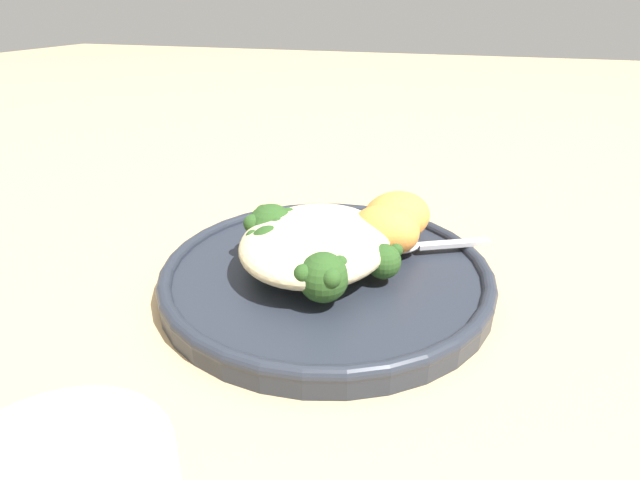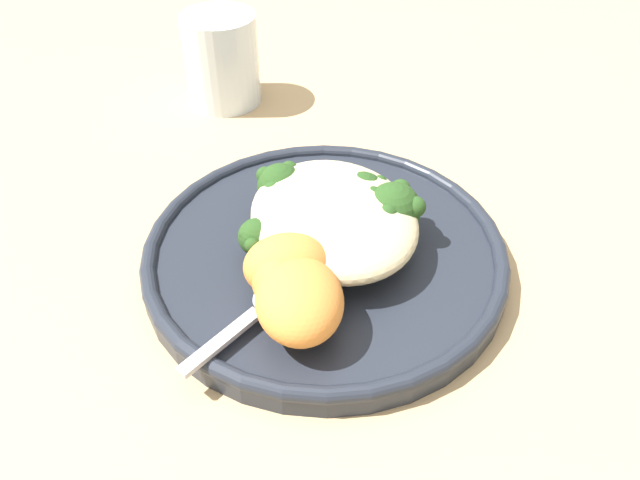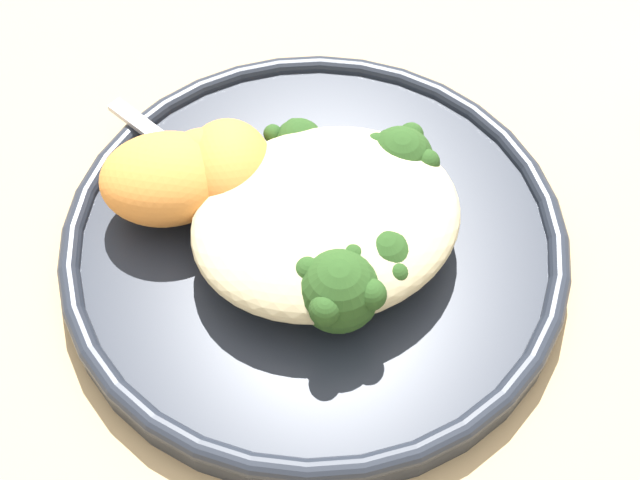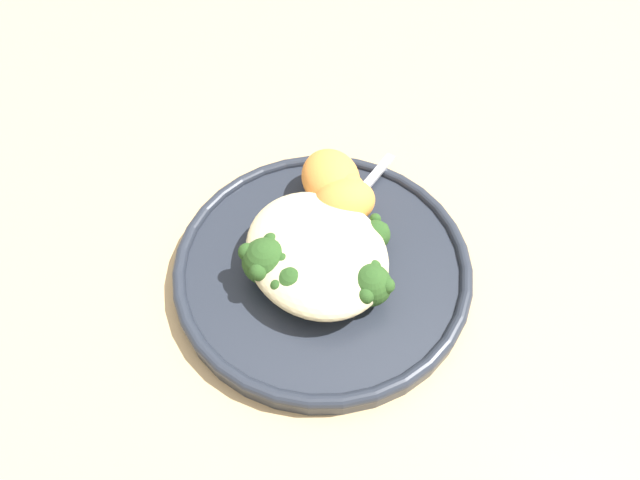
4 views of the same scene
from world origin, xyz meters
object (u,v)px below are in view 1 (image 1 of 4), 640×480
(sweet_potato_chunk_0, at_px, (385,230))
(broccoli_stalk_0, at_px, (279,229))
(broccoli_stalk_3, at_px, (368,253))
(sweet_potato_chunk_1, at_px, (398,229))
(broccoli_stalk_1, at_px, (278,247))
(sweet_potato_chunk_2, at_px, (397,216))
(quinoa_mound, at_px, (315,242))
(broccoli_stalk_2, at_px, (323,271))
(spoon, at_px, (408,245))
(plate, at_px, (326,273))

(sweet_potato_chunk_0, bearing_deg, broccoli_stalk_0, -75.31)
(broccoli_stalk_3, bearing_deg, sweet_potato_chunk_1, 96.54)
(broccoli_stalk_1, relative_size, sweet_potato_chunk_2, 1.06)
(broccoli_stalk_3, distance_m, sweet_potato_chunk_1, 0.04)
(quinoa_mound, relative_size, broccoli_stalk_2, 1.25)
(broccoli_stalk_0, xyz_separation_m, broccoli_stalk_1, (0.03, 0.01, -0.00))
(broccoli_stalk_0, relative_size, spoon, 0.84)
(plate, xyz_separation_m, sweet_potato_chunk_0, (-0.03, 0.04, 0.03))
(quinoa_mound, relative_size, broccoli_stalk_0, 1.65)
(broccoli_stalk_0, xyz_separation_m, spoon, (-0.03, 0.11, -0.02))
(broccoli_stalk_3, height_order, sweet_potato_chunk_1, sweet_potato_chunk_1)
(plate, distance_m, spoon, 0.08)
(quinoa_mound, distance_m, spoon, 0.09)
(sweet_potato_chunk_1, distance_m, sweet_potato_chunk_2, 0.02)
(broccoli_stalk_0, bearing_deg, broccoli_stalk_3, 150.50)
(broccoli_stalk_0, relative_size, sweet_potato_chunk_2, 1.21)
(broccoli_stalk_3, bearing_deg, sweet_potato_chunk_0, 105.76)
(sweet_potato_chunk_0, bearing_deg, spoon, 120.85)
(quinoa_mound, distance_m, sweet_potato_chunk_0, 0.06)
(broccoli_stalk_3, distance_m, sweet_potato_chunk_0, 0.03)
(broccoli_stalk_0, distance_m, sweet_potato_chunk_0, 0.09)
(broccoli_stalk_0, relative_size, broccoli_stalk_1, 1.13)
(broccoli_stalk_1, bearing_deg, sweet_potato_chunk_2, 168.33)
(broccoli_stalk_0, distance_m, sweet_potato_chunk_2, 0.11)
(sweet_potato_chunk_1, relative_size, spoon, 0.44)
(broccoli_stalk_0, distance_m, broccoli_stalk_3, 0.08)
(spoon, bearing_deg, quinoa_mound, -172.10)
(sweet_potato_chunk_0, distance_m, spoon, 0.03)
(broccoli_stalk_0, distance_m, sweet_potato_chunk_1, 0.10)
(sweet_potato_chunk_2, relative_size, spoon, 0.70)
(broccoli_stalk_2, height_order, sweet_potato_chunk_2, sweet_potato_chunk_2)
(quinoa_mound, height_order, broccoli_stalk_3, quinoa_mound)
(plate, xyz_separation_m, broccoli_stalk_2, (0.04, 0.01, 0.03))
(quinoa_mound, relative_size, sweet_potato_chunk_1, 3.14)
(plate, distance_m, broccoli_stalk_3, 0.04)
(broccoli_stalk_1, distance_m, sweet_potato_chunk_1, 0.11)
(sweet_potato_chunk_0, relative_size, spoon, 0.59)
(broccoli_stalk_0, distance_m, spoon, 0.11)
(broccoli_stalk_3, relative_size, sweet_potato_chunk_1, 1.96)
(broccoli_stalk_1, xyz_separation_m, sweet_potato_chunk_0, (-0.05, 0.08, 0.00))
(broccoli_stalk_2, distance_m, sweet_potato_chunk_0, 0.08)
(broccoli_stalk_1, relative_size, spoon, 0.74)
(plate, bearing_deg, broccoli_stalk_2, 13.63)
(plate, height_order, broccoli_stalk_2, broccoli_stalk_2)
(sweet_potato_chunk_2, bearing_deg, sweet_potato_chunk_0, -7.19)
(quinoa_mound, height_order, spoon, quinoa_mound)
(broccoli_stalk_3, xyz_separation_m, sweet_potato_chunk_2, (-0.06, 0.01, 0.01))
(plate, xyz_separation_m, spoon, (-0.04, 0.06, 0.01))
(sweet_potato_chunk_0, relative_size, sweet_potato_chunk_1, 1.33)
(broccoli_stalk_2, bearing_deg, sweet_potato_chunk_1, 140.43)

